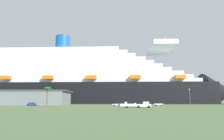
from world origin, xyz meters
name	(u,v)px	position (x,y,z in m)	size (l,w,h in m)	color
ground_plane	(106,105)	(0.00, 30.00, 0.00)	(600.00, 600.00, 0.00)	#567042
cruise_ship	(90,82)	(-13.18, 79.76, 18.63)	(236.61, 52.04, 66.91)	black
terminal_building	(18,98)	(-52.95, 31.13, 4.31)	(62.14, 25.43, 8.57)	slate
pickup_truck	(144,105)	(13.74, -16.87, 1.04)	(5.61, 2.31, 2.20)	white
small_boat_on_trailer	(129,105)	(8.40, -16.83, 0.96)	(7.93, 2.14, 2.15)	#595960
palm_tree	(48,91)	(-26.34, 0.61, 6.81)	(3.46, 3.41, 8.80)	brown
street_lamp	(190,95)	(38.30, -0.46, 5.19)	(0.56, 0.56, 7.96)	slate
parked_car_blue_suv	(32,104)	(-39.71, 18.59, 0.84)	(4.93, 2.43, 1.58)	#264C99
parked_car_silver_sedan	(117,104)	(5.59, 6.41, 0.84)	(4.65, 2.22, 1.58)	silver
parked_car_green_wagon	(144,104)	(19.29, 10.31, 0.83)	(4.48, 2.68, 1.58)	#2D723F
parked_car_white_van	(158,104)	(27.55, 13.48, 0.84)	(4.74, 2.13, 1.58)	white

